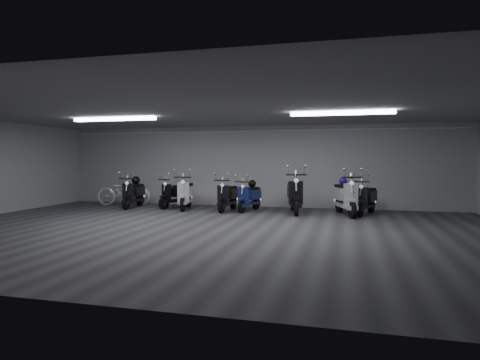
% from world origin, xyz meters
% --- Properties ---
extents(floor, '(14.00, 10.00, 0.01)m').
position_xyz_m(floor, '(0.00, 0.00, -0.01)').
color(floor, '#373739').
rests_on(floor, ground).
extents(ceiling, '(14.00, 10.00, 0.01)m').
position_xyz_m(ceiling, '(0.00, 0.00, 2.80)').
color(ceiling, gray).
rests_on(ceiling, ground).
extents(back_wall, '(14.00, 0.01, 2.80)m').
position_xyz_m(back_wall, '(0.00, 5.00, 1.40)').
color(back_wall, '#AEADB0').
rests_on(back_wall, ground).
extents(front_wall, '(14.00, 0.01, 2.80)m').
position_xyz_m(front_wall, '(0.00, -5.00, 1.40)').
color(front_wall, '#AEADB0').
rests_on(front_wall, ground).
extents(fluor_strip_left, '(2.40, 0.18, 0.08)m').
position_xyz_m(fluor_strip_left, '(-3.00, 1.00, 2.74)').
color(fluor_strip_left, white).
rests_on(fluor_strip_left, ceiling).
extents(fluor_strip_right, '(2.40, 0.18, 0.08)m').
position_xyz_m(fluor_strip_right, '(3.00, 1.00, 2.74)').
color(fluor_strip_right, white).
rests_on(fluor_strip_right, ceiling).
extents(conduit, '(13.60, 0.05, 0.05)m').
position_xyz_m(conduit, '(0.00, 4.92, 2.62)').
color(conduit, white).
rests_on(conduit, back_wall).
extents(scooter_0, '(0.72, 1.74, 1.26)m').
position_xyz_m(scooter_0, '(-3.85, 3.50, 0.63)').
color(scooter_0, black).
rests_on(scooter_0, floor).
extents(scooter_1, '(1.05, 1.73, 1.22)m').
position_xyz_m(scooter_1, '(-2.48, 3.85, 0.61)').
color(scooter_1, black).
rests_on(scooter_1, floor).
extents(scooter_2, '(0.96, 1.90, 1.35)m').
position_xyz_m(scooter_2, '(-1.98, 3.58, 0.67)').
color(scooter_2, silver).
rests_on(scooter_2, floor).
extents(scooter_3, '(0.66, 1.71, 1.25)m').
position_xyz_m(scooter_3, '(-0.53, 3.50, 0.62)').
color(scooter_3, black).
rests_on(scooter_3, floor).
extents(scooter_4, '(0.87, 1.68, 1.19)m').
position_xyz_m(scooter_4, '(0.15, 3.62, 0.60)').
color(scooter_4, navy).
rests_on(scooter_4, floor).
extents(scooter_5, '(1.04, 2.10, 1.49)m').
position_xyz_m(scooter_5, '(1.60, 3.51, 0.75)').
color(scooter_5, black).
rests_on(scooter_5, floor).
extents(scooter_6, '(1.18, 2.02, 1.43)m').
position_xyz_m(scooter_6, '(3.11, 3.35, 0.71)').
color(scooter_6, '#B3B3B8').
rests_on(scooter_6, floor).
extents(scooter_8, '(1.08, 1.77, 1.25)m').
position_xyz_m(scooter_8, '(3.70, 3.67, 0.63)').
color(scooter_8, black).
rests_on(scooter_8, floor).
extents(bicycle, '(1.97, 1.01, 1.22)m').
position_xyz_m(bicycle, '(-4.55, 4.09, 0.61)').
color(bicycle, white).
rests_on(bicycle, floor).
extents(helmet_0, '(0.23, 0.23, 0.23)m').
position_xyz_m(helmet_0, '(3.03, 3.61, 1.00)').
color(helmet_0, '#210C84').
rests_on(helmet_0, scooter_6).
extents(helmet_1, '(0.28, 0.28, 0.28)m').
position_xyz_m(helmet_1, '(-3.87, 3.74, 0.93)').
color(helmet_1, black).
rests_on(helmet_1, scooter_0).
extents(helmet_2, '(0.25, 0.25, 0.25)m').
position_xyz_m(helmet_2, '(0.20, 3.84, 0.86)').
color(helmet_2, black).
rests_on(helmet_2, scooter_4).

